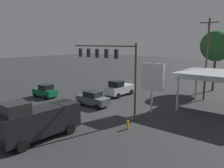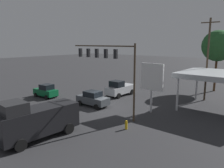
# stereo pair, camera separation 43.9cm
# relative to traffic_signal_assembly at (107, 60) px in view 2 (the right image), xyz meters

# --- Properties ---
(ground_plane) EXTENTS (200.00, 200.00, 0.00)m
(ground_plane) POSITION_rel_traffic_signal_assembly_xyz_m (2.25, -1.50, -6.19)
(ground_plane) COLOR #2D2D30
(traffic_signal_assembly) EXTENTS (8.87, 0.43, 7.99)m
(traffic_signal_assembly) POSITION_rel_traffic_signal_assembly_xyz_m (0.00, 0.00, 0.00)
(traffic_signal_assembly) COLOR #473828
(traffic_signal_assembly) RESTS_ON ground
(utility_pole) EXTENTS (2.40, 0.26, 11.30)m
(utility_pole) POSITION_rel_traffic_signal_assembly_xyz_m (-6.54, -13.40, -0.25)
(utility_pole) COLOR #473828
(utility_pole) RESTS_ON ground
(gas_station_canopy) EXTENTS (8.98, 7.80, 4.58)m
(gas_station_canopy) POSITION_rel_traffic_signal_assembly_xyz_m (-9.41, -9.65, -1.96)
(gas_station_canopy) COLOR #B2B7BC
(gas_station_canopy) RESTS_ON ground
(price_sign) EXTENTS (2.82, 0.27, 5.74)m
(price_sign) POSITION_rel_traffic_signal_assembly_xyz_m (-3.45, -3.82, -2.18)
(price_sign) COLOR #B7B7BC
(price_sign) RESTS_ON ground
(sedan_waiting) EXTENTS (4.45, 2.17, 1.93)m
(sedan_waiting) POSITION_rel_traffic_signal_assembly_xyz_m (3.64, -1.29, -5.24)
(sedan_waiting) COLOR #474C51
(sedan_waiting) RESTS_ON ground
(delivery_truck) EXTENTS (2.83, 6.91, 3.58)m
(delivery_truck) POSITION_rel_traffic_signal_assembly_xyz_m (0.31, 8.68, -4.50)
(delivery_truck) COLOR black
(delivery_truck) RESTS_ON ground
(pickup_parked) EXTENTS (2.29, 5.21, 2.40)m
(pickup_parked) POSITION_rel_traffic_signal_assembly_xyz_m (4.38, -7.90, -5.08)
(pickup_parked) COLOR silver
(pickup_parked) RESTS_ON ground
(hatchback_crossing) EXTENTS (3.92, 2.20, 1.97)m
(hatchback_crossing) POSITION_rel_traffic_signal_assembly_xyz_m (12.25, -0.04, -5.25)
(hatchback_crossing) COLOR #0C592D
(hatchback_crossing) RESTS_ON ground
(street_tree) EXTENTS (5.06, 5.06, 10.06)m
(street_tree) POSITION_rel_traffic_signal_assembly_xyz_m (-5.86, -20.69, 1.32)
(street_tree) COLOR #4C331E
(street_tree) RESTS_ON ground
(fire_hydrant) EXTENTS (0.24, 0.24, 0.88)m
(fire_hydrant) POSITION_rel_traffic_signal_assembly_xyz_m (-4.28, 2.23, -5.76)
(fire_hydrant) COLOR gold
(fire_hydrant) RESTS_ON ground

